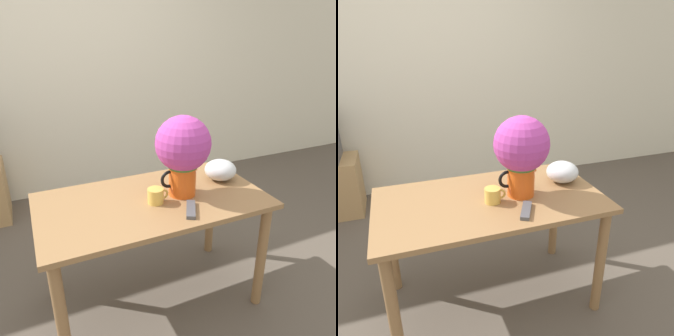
% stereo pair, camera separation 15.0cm
% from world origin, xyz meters
% --- Properties ---
extents(ground_plane, '(12.00, 12.00, 0.00)m').
position_xyz_m(ground_plane, '(0.00, 0.00, 0.00)').
color(ground_plane, brown).
extents(wall_back, '(8.00, 0.05, 2.60)m').
position_xyz_m(wall_back, '(0.00, 1.85, 1.30)').
color(wall_back, '#EDE5CC').
rests_on(wall_back, ground_plane).
extents(table, '(1.29, 0.72, 0.73)m').
position_xyz_m(table, '(0.12, -0.02, 0.62)').
color(table, olive).
rests_on(table, ground_plane).
extents(flower_vase, '(0.32, 0.32, 0.47)m').
position_xyz_m(flower_vase, '(0.30, -0.03, 1.01)').
color(flower_vase, '#E05619').
rests_on(flower_vase, table).
extents(coffee_mug, '(0.12, 0.09, 0.08)m').
position_xyz_m(coffee_mug, '(0.12, -0.07, 0.78)').
color(coffee_mug, gold).
rests_on(coffee_mug, table).
extents(white_bowl, '(0.20, 0.20, 0.13)m').
position_xyz_m(white_bowl, '(0.62, 0.05, 0.80)').
color(white_bowl, silver).
rests_on(white_bowl, table).
extents(remote_control, '(0.12, 0.18, 0.02)m').
position_xyz_m(remote_control, '(0.26, -0.23, 0.74)').
color(remote_control, '#4C4C51').
rests_on(remote_control, table).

